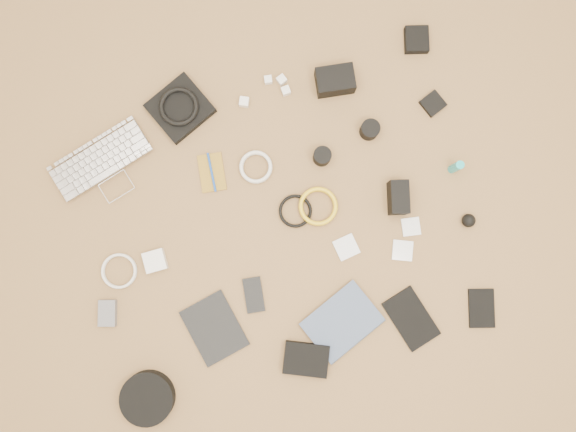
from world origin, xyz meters
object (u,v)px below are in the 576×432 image
object	(u,v)px
phone	(254,295)
headphone_case	(148,398)
laptop	(108,172)
tablet	(214,328)
dslr_camera	(335,81)
paperback	(359,342)

from	to	relation	value
phone	headphone_case	bearing A→B (deg)	-145.17
laptop	phone	xyz separation A→B (m)	(0.37, -0.55, -0.01)
tablet	headphone_case	world-z (taller)	headphone_case
dslr_camera	headphone_case	xyz separation A→B (m)	(-0.92, -0.86, -0.01)
dslr_camera	paperback	world-z (taller)	dslr_camera
headphone_case	dslr_camera	bearing A→B (deg)	43.07
dslr_camera	phone	bearing A→B (deg)	-119.50
dslr_camera	tablet	size ratio (longest dim) A/B	0.62
dslr_camera	phone	xyz separation A→B (m)	(-0.48, -0.63, -0.03)
tablet	phone	xyz separation A→B (m)	(0.16, 0.07, -0.00)
laptop	headphone_case	distance (m)	0.79
dslr_camera	tablet	xyz separation A→B (m)	(-0.64, -0.70, -0.03)
phone	headphone_case	xyz separation A→B (m)	(-0.44, -0.23, 0.02)
tablet	phone	bearing A→B (deg)	11.41
tablet	laptop	bearing A→B (deg)	95.97
phone	paperback	distance (m)	0.39
headphone_case	paperback	distance (m)	0.74
paperback	laptop	bearing A→B (deg)	16.90
laptop	dslr_camera	size ratio (longest dim) A/B	2.67
tablet	headphone_case	size ratio (longest dim) A/B	1.18
laptop	tablet	xyz separation A→B (m)	(0.20, -0.62, -0.01)
paperback	phone	bearing A→B (deg)	26.91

